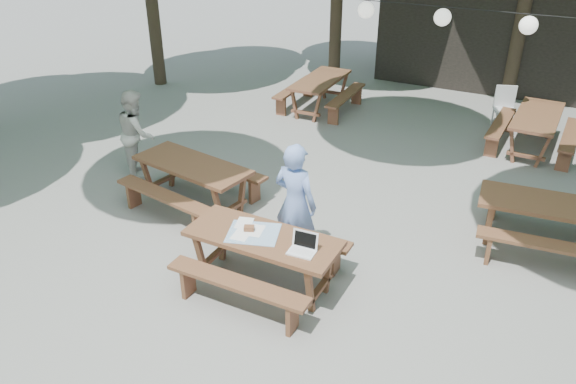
# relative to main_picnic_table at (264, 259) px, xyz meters

# --- Properties ---
(ground) EXTENTS (80.00, 80.00, 0.00)m
(ground) POSITION_rel_main_picnic_table_xyz_m (0.75, 0.31, -0.39)
(ground) COLOR slate
(ground) RESTS_ON ground
(pavilion) EXTENTS (6.00, 3.00, 2.80)m
(pavilion) POSITION_rel_main_picnic_table_xyz_m (1.25, 10.81, 1.01)
(pavilion) COLOR black
(pavilion) RESTS_ON ground
(main_picnic_table) EXTENTS (2.00, 1.58, 0.75)m
(main_picnic_table) POSITION_rel_main_picnic_table_xyz_m (0.00, 0.00, 0.00)
(main_picnic_table) COLOR #53391D
(main_picnic_table) RESTS_ON ground
(picnic_table_nw) EXTENTS (2.13, 1.87, 0.75)m
(picnic_table_nw) POSITION_rel_main_picnic_table_xyz_m (-2.07, 1.34, 0.00)
(picnic_table_nw) COLOR #53391D
(picnic_table_nw) RESTS_ON ground
(picnic_table_ne) EXTENTS (2.07, 1.76, 0.75)m
(picnic_table_ne) POSITION_rel_main_picnic_table_xyz_m (3.24, 2.61, 0.00)
(picnic_table_ne) COLOR #53391D
(picnic_table_ne) RESTS_ON ground
(picnic_table_far_w) EXTENTS (1.61, 2.01, 0.75)m
(picnic_table_far_w) POSITION_rel_main_picnic_table_xyz_m (-2.10, 6.43, 0.00)
(picnic_table_far_w) COLOR #53391D
(picnic_table_far_w) RESTS_ON ground
(picnic_table_far_e) EXTENTS (1.64, 2.03, 0.75)m
(picnic_table_far_e) POSITION_rel_main_picnic_table_xyz_m (2.66, 6.25, 0.00)
(picnic_table_far_e) COLOR #53391D
(picnic_table_far_e) RESTS_ON ground
(woman) EXTENTS (0.69, 0.49, 1.76)m
(woman) POSITION_rel_main_picnic_table_xyz_m (0.10, 0.73, 0.49)
(woman) COLOR #7997DC
(woman) RESTS_ON ground
(second_person) EXTENTS (0.96, 0.98, 1.59)m
(second_person) POSITION_rel_main_picnic_table_xyz_m (-3.63, 1.84, 0.41)
(second_person) COLOR beige
(second_person) RESTS_ON ground
(plastic_chair) EXTENTS (0.56, 0.56, 0.90)m
(plastic_chair) POSITION_rel_main_picnic_table_xyz_m (1.95, 7.22, -0.13)
(plastic_chair) COLOR silver
(plastic_chair) RESTS_ON ground
(laptop) EXTENTS (0.35, 0.28, 0.24)m
(laptop) POSITION_rel_main_picnic_table_xyz_m (0.60, -0.06, 0.42)
(laptop) COLOR white
(laptop) RESTS_ON main_picnic_table
(tabletop_clutter) EXTENTS (0.79, 0.72, 0.08)m
(tabletop_clutter) POSITION_rel_main_picnic_table_xyz_m (-0.17, 0.01, 0.37)
(tabletop_clutter) COLOR teal
(tabletop_clutter) RESTS_ON main_picnic_table
(paper_lanterns) EXTENTS (9.00, 0.34, 0.38)m
(paper_lanterns) POSITION_rel_main_picnic_table_xyz_m (0.56, 6.31, 2.02)
(paper_lanterns) COLOR black
(paper_lanterns) RESTS_ON ground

